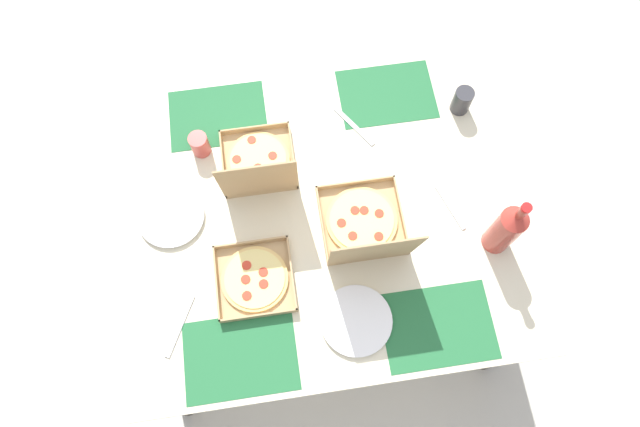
{
  "coord_description": "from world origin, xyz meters",
  "views": [
    {
      "loc": [
        0.1,
        0.67,
        2.54
      ],
      "look_at": [
        0.0,
        0.0,
        0.73
      ],
      "focal_mm": 30.98,
      "sensor_mm": 36.0,
      "label": 1
    }
  ],
  "objects_px": {
    "pizza_box_corner_right": "(255,279)",
    "plate_near_left": "(356,321)",
    "cup_red": "(462,101)",
    "soda_bottle": "(506,229)",
    "plate_middle": "(171,217)",
    "pizza_box_corner_left": "(364,227)",
    "cup_spare": "(200,144)",
    "pizza_box_center": "(258,164)"
  },
  "relations": [
    {
      "from": "plate_near_left",
      "to": "cup_red",
      "type": "bearing_deg",
      "value": -125.3
    },
    {
      "from": "pizza_box_corner_left",
      "to": "plate_near_left",
      "type": "bearing_deg",
      "value": 75.71
    },
    {
      "from": "plate_middle",
      "to": "cup_red",
      "type": "xyz_separation_m",
      "value": [
        -1.09,
        -0.28,
        0.04
      ]
    },
    {
      "from": "pizza_box_corner_right",
      "to": "pizza_box_center",
      "type": "xyz_separation_m",
      "value": [
        -0.06,
        -0.4,
        0.03
      ]
    },
    {
      "from": "plate_middle",
      "to": "cup_red",
      "type": "bearing_deg",
      "value": -165.5
    },
    {
      "from": "cup_spare",
      "to": "cup_red",
      "type": "bearing_deg",
      "value": -177.9
    },
    {
      "from": "plate_middle",
      "to": "cup_red",
      "type": "distance_m",
      "value": 1.13
    },
    {
      "from": "soda_bottle",
      "to": "plate_middle",
      "type": "bearing_deg",
      "value": -12.89
    },
    {
      "from": "pizza_box_corner_right",
      "to": "plate_near_left",
      "type": "bearing_deg",
      "value": 149.22
    },
    {
      "from": "pizza_box_center",
      "to": "soda_bottle",
      "type": "relative_size",
      "value": 0.91
    },
    {
      "from": "soda_bottle",
      "to": "cup_red",
      "type": "bearing_deg",
      "value": -90.31
    },
    {
      "from": "plate_middle",
      "to": "soda_bottle",
      "type": "relative_size",
      "value": 0.72
    },
    {
      "from": "pizza_box_corner_right",
      "to": "plate_near_left",
      "type": "distance_m",
      "value": 0.36
    },
    {
      "from": "pizza_box_corner_right",
      "to": "soda_bottle",
      "type": "height_order",
      "value": "soda_bottle"
    },
    {
      "from": "pizza_box_corner_left",
      "to": "plate_near_left",
      "type": "relative_size",
      "value": 1.39
    },
    {
      "from": "plate_near_left",
      "to": "soda_bottle",
      "type": "bearing_deg",
      "value": -158.84
    },
    {
      "from": "soda_bottle",
      "to": "cup_red",
      "type": "height_order",
      "value": "soda_bottle"
    },
    {
      "from": "pizza_box_corner_left",
      "to": "plate_middle",
      "type": "relative_size",
      "value": 1.41
    },
    {
      "from": "pizza_box_corner_left",
      "to": "cup_red",
      "type": "xyz_separation_m",
      "value": [
        -0.44,
        -0.43,
        0.0
      ]
    },
    {
      "from": "pizza_box_center",
      "to": "plate_middle",
      "type": "distance_m",
      "value": 0.35
    },
    {
      "from": "plate_near_left",
      "to": "plate_middle",
      "type": "xyz_separation_m",
      "value": [
        0.58,
        -0.45,
        0.0
      ]
    },
    {
      "from": "soda_bottle",
      "to": "cup_red",
      "type": "distance_m",
      "value": 0.54
    },
    {
      "from": "pizza_box_center",
      "to": "cup_spare",
      "type": "bearing_deg",
      "value": -28.66
    },
    {
      "from": "pizza_box_corner_left",
      "to": "soda_bottle",
      "type": "bearing_deg",
      "value": 166.95
    },
    {
      "from": "pizza_box_corner_right",
      "to": "pizza_box_center",
      "type": "distance_m",
      "value": 0.41
    },
    {
      "from": "pizza_box_corner_left",
      "to": "plate_middle",
      "type": "bearing_deg",
      "value": -12.79
    },
    {
      "from": "cup_red",
      "to": "cup_spare",
      "type": "distance_m",
      "value": 0.97
    },
    {
      "from": "pizza_box_corner_right",
      "to": "cup_red",
      "type": "xyz_separation_m",
      "value": [
        -0.83,
        -0.55,
        0.04
      ]
    },
    {
      "from": "pizza_box_corner_right",
      "to": "soda_bottle",
      "type": "bearing_deg",
      "value": -179.02
    },
    {
      "from": "plate_middle",
      "to": "pizza_box_center",
      "type": "bearing_deg",
      "value": -156.81
    },
    {
      "from": "soda_bottle",
      "to": "plate_near_left",
      "type": "bearing_deg",
      "value": 21.16
    },
    {
      "from": "pizza_box_corner_right",
      "to": "plate_near_left",
      "type": "relative_size",
      "value": 1.09
    },
    {
      "from": "plate_middle",
      "to": "cup_spare",
      "type": "distance_m",
      "value": 0.28
    },
    {
      "from": "cup_red",
      "to": "plate_near_left",
      "type": "bearing_deg",
      "value": 54.7
    },
    {
      "from": "pizza_box_corner_left",
      "to": "cup_spare",
      "type": "height_order",
      "value": "pizza_box_corner_left"
    },
    {
      "from": "pizza_box_corner_right",
      "to": "cup_red",
      "type": "distance_m",
      "value": 0.99
    },
    {
      "from": "plate_near_left",
      "to": "plate_middle",
      "type": "distance_m",
      "value": 0.73
    },
    {
      "from": "cup_spare",
      "to": "pizza_box_corner_left",
      "type": "bearing_deg",
      "value": 143.2
    },
    {
      "from": "plate_near_left",
      "to": "soda_bottle",
      "type": "distance_m",
      "value": 0.57
    },
    {
      "from": "pizza_box_corner_right",
      "to": "soda_bottle",
      "type": "xyz_separation_m",
      "value": [
        -0.83,
        -0.01,
        0.12
      ]
    },
    {
      "from": "cup_red",
      "to": "plate_middle",
      "type": "bearing_deg",
      "value": 14.5
    },
    {
      "from": "pizza_box_corner_left",
      "to": "cup_spare",
      "type": "bearing_deg",
      "value": -36.8
    }
  ]
}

